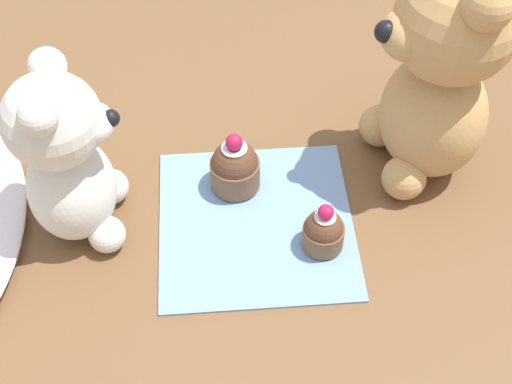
{
  "coord_description": "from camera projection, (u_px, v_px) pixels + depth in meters",
  "views": [
    {
      "loc": [
        -0.5,
        0.04,
        0.65
      ],
      "look_at": [
        0.0,
        0.0,
        0.06
      ],
      "focal_mm": 50.0,
      "sensor_mm": 36.0,
      "label": 1
    }
  ],
  "objects": [
    {
      "name": "cupcake_near_tan_bear",
      "position": [
        324.0,
        231.0,
        0.77
      ],
      "size": [
        0.05,
        0.05,
        0.06
      ],
      "color": "brown",
      "rests_on": "knitted_placemat"
    },
    {
      "name": "teddy_bear_cream",
      "position": [
        67.0,
        159.0,
        0.74
      ],
      "size": [
        0.11,
        0.12,
        0.22
      ],
      "rotation": [
        0.0,
        0.0,
        -0.01
      ],
      "color": "silver",
      "rests_on": "ground_plane"
    },
    {
      "name": "cupcake_near_cream_bear",
      "position": [
        235.0,
        167.0,
        0.83
      ],
      "size": [
        0.06,
        0.06,
        0.08
      ],
      "color": "brown",
      "rests_on": "knitted_placemat"
    },
    {
      "name": "knitted_placemat",
      "position": [
        256.0,
        222.0,
        0.81
      ],
      "size": [
        0.23,
        0.22,
        0.01
      ],
      "primitive_type": "cube",
      "color": "#7A9ED1",
      "rests_on": "ground_plane"
    },
    {
      "name": "teddy_bear_tan",
      "position": [
        440.0,
        72.0,
        0.77
      ],
      "size": [
        0.15,
        0.15,
        0.28
      ],
      "rotation": [
        0.0,
        0.0,
        3.27
      ],
      "color": "tan",
      "rests_on": "ground_plane"
    },
    {
      "name": "ground_plane",
      "position": [
        256.0,
        224.0,
        0.82
      ],
      "size": [
        4.0,
        4.0,
        0.0
      ],
      "primitive_type": "plane",
      "color": "brown"
    }
  ]
}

